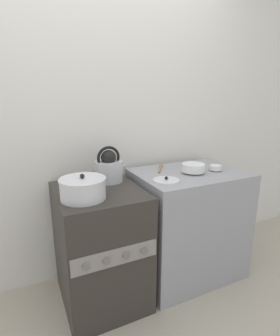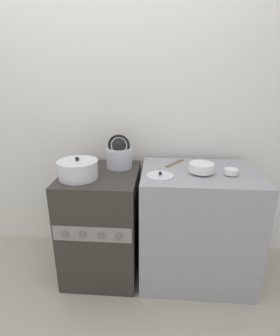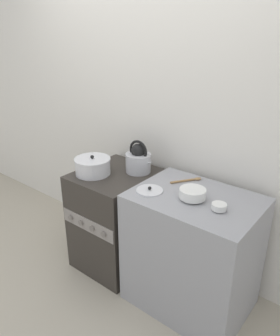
% 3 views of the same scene
% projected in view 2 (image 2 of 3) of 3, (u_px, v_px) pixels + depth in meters
% --- Properties ---
extents(ground_plane, '(12.00, 12.00, 0.00)m').
position_uv_depth(ground_plane, '(96.00, 295.00, 1.91)').
color(ground_plane, '#B2A893').
extents(wall_back, '(7.00, 0.06, 2.50)m').
position_uv_depth(wall_back, '(108.00, 109.00, 2.15)').
color(wall_back, silver).
rests_on(wall_back, ground_plane).
extents(stove, '(0.55, 0.65, 0.83)m').
position_uv_depth(stove, '(103.00, 222.00, 2.06)').
color(stove, '#332D28').
rests_on(stove, ground_plane).
extents(counter, '(0.83, 0.61, 0.87)m').
position_uv_depth(counter, '(196.00, 225.00, 2.00)').
color(counter, '#99999E').
rests_on(counter, ground_plane).
extents(kettle, '(0.24, 0.20, 0.26)m').
position_uv_depth(kettle, '(119.00, 155.00, 2.01)').
color(kettle, silver).
rests_on(kettle, stove).
extents(cooking_pot, '(0.28, 0.28, 0.15)m').
position_uv_depth(cooking_pot, '(78.00, 169.00, 1.81)').
color(cooking_pot, silver).
rests_on(cooking_pot, stove).
extents(enamel_bowl, '(0.17, 0.17, 0.07)m').
position_uv_depth(enamel_bowl, '(201.00, 168.00, 1.80)').
color(enamel_bowl, white).
rests_on(enamel_bowl, counter).
extents(small_ceramic_bowl, '(0.09, 0.09, 0.05)m').
position_uv_depth(small_ceramic_bowl, '(231.00, 172.00, 1.77)').
color(small_ceramic_bowl, white).
rests_on(small_ceramic_bowl, counter).
extents(loose_pot_lid, '(0.18, 0.18, 0.03)m').
position_uv_depth(loose_pot_lid, '(160.00, 176.00, 1.76)').
color(loose_pot_lid, silver).
rests_on(loose_pot_lid, counter).
extents(wooden_spoon, '(0.15, 0.21, 0.02)m').
position_uv_depth(wooden_spoon, '(176.00, 162.00, 2.03)').
color(wooden_spoon, '#A37A4C').
rests_on(wooden_spoon, counter).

